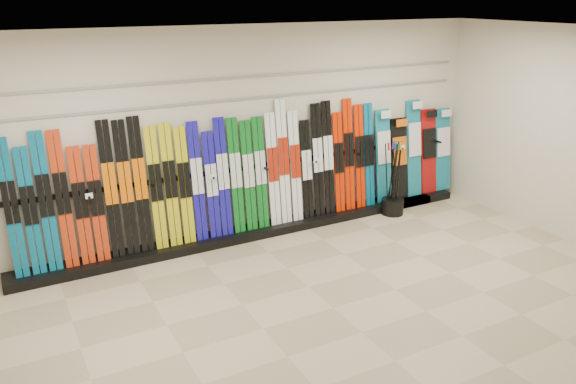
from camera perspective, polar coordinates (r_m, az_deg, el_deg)
floor at (r=6.55m, az=4.62°, el=-11.66°), size 8.00×8.00×0.00m
back_wall at (r=8.04m, az=-4.80°, el=5.90°), size 8.00×0.00×8.00m
ceiling at (r=5.62m, az=5.47°, el=15.52°), size 8.00×8.00×0.00m
ski_rack_base at (r=8.39m, az=-2.51°, el=-3.83°), size 8.00×0.40×0.12m
skis at (r=7.88m, az=-7.24°, el=1.38°), size 5.38×0.26×1.83m
snowboards at (r=9.71m, az=12.70°, el=3.90°), size 1.58×0.25×1.60m
pole_bin at (r=9.25m, az=10.57°, el=-1.45°), size 0.36×0.36×0.25m
ski_poles at (r=9.10m, az=10.68°, el=1.42°), size 0.32×0.29×1.18m
slatwall_rail_0 at (r=7.92m, az=-4.84°, el=9.39°), size 7.60×0.02×0.03m
slatwall_rail_1 at (r=7.87m, az=-4.90°, el=11.54°), size 7.60×0.02×0.03m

